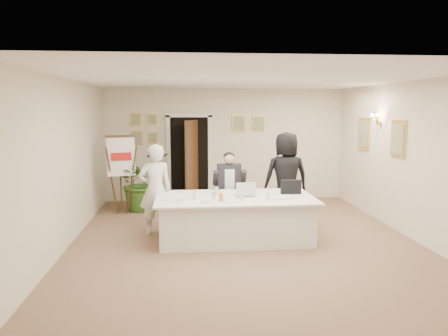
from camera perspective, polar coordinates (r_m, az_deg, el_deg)
The scene contains 28 objects.
floor at distance 7.87m, azimuth 2.58°, elevation -9.33°, with size 7.00×7.00×0.00m, color brown.
ceiling at distance 7.54m, azimuth 2.72°, elevation 11.48°, with size 6.00×7.00×0.02m, color white.
wall_back at distance 11.03m, azimuth 0.12°, elevation 3.03°, with size 6.00×0.10×2.80m, color #F1E9CB.
wall_front at distance 4.18m, azimuth 9.33°, elevation -4.92°, with size 6.00×0.10×2.80m, color #F1E9CB.
wall_left at distance 7.75m, azimuth -19.89°, elevation 0.55°, with size 0.10×7.00×2.80m, color #F1E9CB.
wall_right at distance 8.52m, azimuth 23.05°, elevation 1.01°, with size 0.10×7.00×2.80m, color #F1E9CB.
doorway at distance 10.84m, azimuth -4.43°, elevation 1.03°, with size 1.14×0.86×2.20m.
pictures_back_wall at distance 10.93m, azimuth -4.06°, elevation 5.33°, with size 3.40×0.06×0.80m, color #E4B24E, non-canonical shape.
pictures_right_wall at distance 9.55m, azimuth 19.59°, elevation 3.95°, with size 0.06×2.20×0.80m, color #E4B24E, non-canonical shape.
wall_sconce at distance 9.51m, azimuth 19.31°, elevation 6.06°, with size 0.20×0.30×0.24m, color #CF8E42, non-canonical shape.
conference_table at distance 7.76m, azimuth 1.44°, elevation -6.54°, with size 2.77×1.48×0.78m.
seated_man at distance 8.67m, azimuth 0.70°, elevation -2.66°, with size 0.64×0.68×1.48m, color black, non-canonical shape.
flip_chart at distance 9.79m, azimuth -13.26°, elevation -1.38°, with size 0.62×0.44×1.71m.
standing_man at distance 8.10m, azimuth -8.97°, elevation -2.82°, with size 0.61×0.40×1.67m, color silver.
standing_woman at distance 8.91m, azimuth 8.10°, elevation -1.24°, with size 0.91×0.59×1.85m, color black.
potted_palm at distance 10.13m, azimuth -10.67°, elevation -1.72°, with size 1.20×1.04×1.33m, color #315B1E.
laptop at distance 7.76m, azimuth 2.77°, elevation -2.61°, with size 0.35×0.36×0.28m, color #B7BABC, non-canonical shape.
laptop_bag at distance 8.01m, azimuth 8.73°, elevation -2.45°, with size 0.36×0.10×0.25m, color black.
paper_stack at distance 7.60m, azimuth 7.67°, elevation -3.83°, with size 0.34×0.24×0.03m, color white.
plate_left at distance 7.36m, azimuth -5.74°, elevation -4.27°, with size 0.20×0.20×0.01m, color white.
plate_mid at distance 7.21m, azimuth -2.26°, elevation -4.48°, with size 0.22×0.22×0.01m, color white.
plate_near at distance 7.21m, azimuth 0.65°, elevation -4.47°, with size 0.21×0.21×0.01m, color white.
glass_a at distance 7.47m, azimuth -3.86°, elevation -3.57°, with size 0.06×0.06×0.14m, color silver.
glass_b at distance 7.33m, azimuth 2.37°, elevation -3.78°, with size 0.06×0.06×0.14m, color silver.
glass_c at distance 7.44m, azimuth 5.78°, elevation -3.65°, with size 0.07×0.07×0.14m, color silver.
glass_d at distance 7.84m, azimuth -1.01°, elevation -3.02°, with size 0.07×0.07×0.14m, color silver.
oj_glass at distance 7.30m, azimuth -0.39°, elevation -3.86°, with size 0.07×0.07×0.13m, color orange.
steel_jug at distance 7.44m, azimuth -1.35°, elevation -3.71°, with size 0.08×0.08×0.11m, color silver.
Camera 1 is at (-1.05, -7.45, 2.31)m, focal length 35.00 mm.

